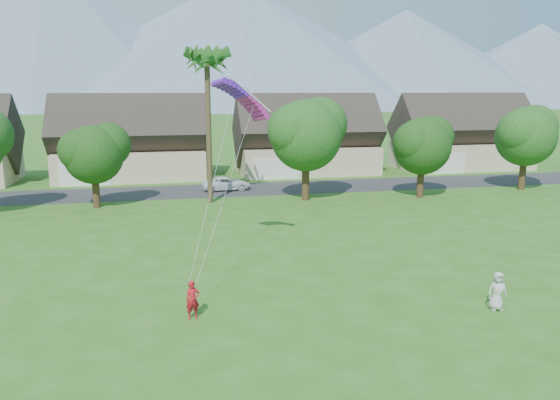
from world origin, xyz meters
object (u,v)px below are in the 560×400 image
object	(u,v)px
kite_flyer	(193,300)
parked_car	(226,183)
watcher	(497,291)
parafoil_kite	(243,96)

from	to	relation	value
kite_flyer	parked_car	distance (m)	29.16
kite_flyer	watcher	bearing A→B (deg)	-21.38
parked_car	parafoil_kite	xyz separation A→B (m)	(-1.31, -21.07, 8.25)
kite_flyer	parked_car	size ratio (longest dim) A/B	0.36
kite_flyer	watcher	size ratio (longest dim) A/B	0.95
watcher	parked_car	bearing A→B (deg)	112.28
kite_flyer	parked_car	bearing A→B (deg)	67.47
watcher	parked_car	size ratio (longest dim) A/B	0.37
kite_flyer	parked_car	xyz separation A→B (m)	(4.58, 28.80, -0.18)
watcher	parked_car	xyz separation A→B (m)	(-8.10, 30.56, -0.21)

